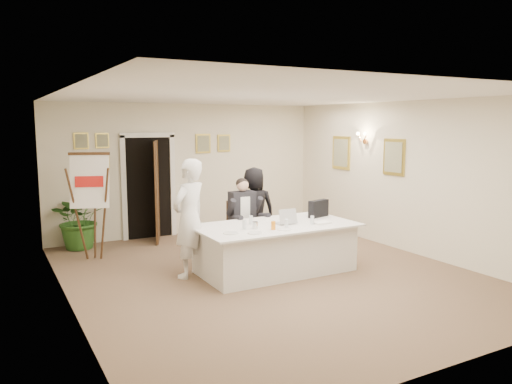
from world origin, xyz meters
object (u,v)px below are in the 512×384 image
Objects in this scene: potted_palm at (79,218)px; laptop_bag at (318,209)px; steel_jug at (255,225)px; standing_woman at (254,209)px; paper_stack at (321,223)px; flip_chart at (92,212)px; seated_man at (243,217)px; oj_glass at (273,225)px; standing_man at (189,218)px; conference_table at (275,248)px; laptop at (284,215)px.

potted_palm is 4.57m from laptop_bag.
steel_jug is (2.08, -3.25, 0.24)m from potted_palm.
paper_stack is (0.37, -1.62, -0.00)m from standing_woman.
standing_woman is at bearing -31.91° from potted_palm.
standing_woman is at bearing -15.44° from flip_chart.
flip_chart reaches higher than standing_woman.
flip_chart is 1.05m from potted_palm.
seated_man reaches higher than oj_glass.
conference_table is at bearing 132.61° from standing_man.
standing_man is at bearing 162.79° from conference_table.
conference_table is at bearing -50.96° from potted_palm.
standing_woman reaches higher than steel_jug.
oj_glass is (-0.93, -0.03, 0.05)m from paper_stack.
flip_chart is at bearing 132.56° from oj_glass.
paper_stack is 2.12× the size of oj_glass.
flip_chart reaches higher than paper_stack.
standing_man is at bearing 147.67° from steel_jug.
laptop is 0.63m from steel_jug.
conference_table is at bearing 179.10° from laptop.
steel_jug is (-0.22, 0.18, -0.01)m from oj_glass.
conference_table is at bearing -101.54° from seated_man.
standing_man is 4.40× the size of laptop_bag.
flip_chart is at bearing 131.90° from steel_jug.
flip_chart is 1.00× the size of standing_man.
laptop_bag is 3.83× the size of steel_jug.
paper_stack is at bearing -74.60° from seated_man.
paper_stack is at bearing 121.66° from standing_woman.
standing_man is at bearing -55.91° from flip_chart.
standing_woman is 1.31m from laptop_bag.
seated_man is 0.78× the size of flip_chart.
standing_man is at bearing 165.58° from laptop.
standing_woman is 1.35m from laptop.
conference_table is 1.63× the size of standing_woman.
seated_man is 0.91× the size of standing_woman.
flip_chart is at bearing -86.10° from standing_man.
oj_glass is at bearing -40.37° from steel_jug.
laptop is at bearing -38.73° from flip_chart.
seated_man is at bearing 57.26° from standing_woman.
potted_palm is (-2.52, 3.10, 0.19)m from conference_table.
standing_woman is 3.76× the size of laptop_bag.
standing_man is 1.89m from standing_woman.
laptop is 2.61× the size of oj_glass.
standing_woman is at bearing 24.42° from seated_man.
conference_table is 19.89× the size of oj_glass.
seated_man is (-0.04, 1.03, 0.33)m from conference_table.
laptop_bag reaches higher than conference_table.
conference_table is at bearing 94.80° from standing_woman.
standing_man reaches higher than potted_palm.
laptop_bag is 3.24× the size of oj_glass.
conference_table is 23.50× the size of steel_jug.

